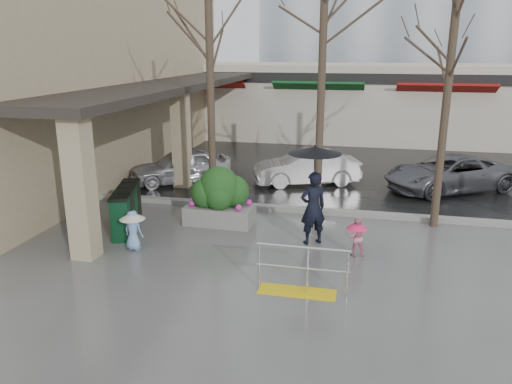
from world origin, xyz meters
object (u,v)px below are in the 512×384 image
at_px(child_pink, 356,234).
at_px(woman, 314,188).
at_px(tree_mideast, 452,47).
at_px(tree_west, 209,39).
at_px(car_a, 181,166).
at_px(car_c, 449,173).
at_px(child_blue, 133,226).
at_px(handrail, 300,276).
at_px(planter, 220,197).
at_px(news_boxes, 127,209).
at_px(tree_midwest, 323,33).
at_px(car_b, 307,167).

bearing_deg(child_pink, woman, -37.44).
xyz_separation_m(tree_mideast, child_pink, (-2.09, -2.58, -4.31)).
xyz_separation_m(tree_west, car_a, (-2.16, 2.90, -4.45)).
bearing_deg(car_c, tree_mideast, -42.66).
relative_size(woman, child_blue, 2.52).
height_order(handrail, car_c, car_c).
xyz_separation_m(woman, planter, (-2.73, 0.91, -0.68)).
height_order(tree_west, news_boxes, tree_west).
bearing_deg(car_c, tree_midwest, -76.66).
relative_size(handrail, tree_mideast, 0.29).
bearing_deg(car_b, child_blue, -45.94).
relative_size(tree_midwest, woman, 2.72).
bearing_deg(tree_west, planter, -63.53).
relative_size(handrail, tree_west, 0.28).
relative_size(tree_mideast, planter, 3.35).
relative_size(tree_midwest, car_a, 1.89).
height_order(car_a, car_b, same).
bearing_deg(tree_midwest, news_boxes, -156.89).
bearing_deg(news_boxes, car_b, 37.85).
relative_size(tree_mideast, child_blue, 6.37).
bearing_deg(woman, handrail, 60.48).
bearing_deg(child_pink, car_a, -51.06).
bearing_deg(tree_mideast, child_blue, -155.50).
bearing_deg(handrail, child_pink, 64.78).
relative_size(child_blue, car_c, 0.23).
height_order(handrail, child_blue, handrail).
bearing_deg(child_blue, planter, -114.96).
xyz_separation_m(tree_mideast, child_blue, (-7.50, -3.42, -4.24)).
height_order(tree_midwest, woman, tree_midwest).
relative_size(tree_west, child_pink, 7.10).
distance_m(handrail, planter, 4.65).
xyz_separation_m(car_a, car_b, (4.58, 0.82, 0.00)).
bearing_deg(tree_midwest, tree_mideast, -0.00).
height_order(child_blue, news_boxes, news_boxes).
height_order(tree_midwest, tree_mideast, tree_midwest).
distance_m(tree_midwest, news_boxes, 7.15).
relative_size(tree_mideast, child_pink, 6.79).
height_order(tree_mideast, news_boxes, tree_mideast).
bearing_deg(tree_midwest, woman, -87.50).
distance_m(child_blue, car_a, 6.42).
bearing_deg(woman, tree_mideast, -178.73).
xyz_separation_m(tree_west, woman, (3.29, -2.03, -3.61)).
distance_m(tree_mideast, car_c, 5.86).
bearing_deg(child_pink, car_c, -125.73).
bearing_deg(car_c, handrail, -54.74).
distance_m(woman, news_boxes, 5.18).
distance_m(child_blue, planter, 2.78).
distance_m(child_blue, car_c, 11.17).
xyz_separation_m(tree_west, child_pink, (4.41, -2.58, -4.54)).
bearing_deg(news_boxes, tree_midwest, 6.83).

